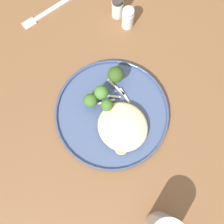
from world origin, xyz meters
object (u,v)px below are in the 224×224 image
Objects in this scene: dinner_fork at (49,11)px; seared_scallop_rear_pale at (125,119)px; seared_scallop_on_noodles at (121,148)px; broccoli_floret_small_sprig at (107,106)px; seared_scallop_half_hidden at (137,131)px; broccoli_floret_beside_noodles at (101,93)px; dinner_plate at (112,113)px; salt_shaker at (128,18)px; pepper_shaker at (117,7)px; seared_scallop_left_edge at (119,127)px; broccoli_floret_left_leaning at (91,101)px; broccoli_floret_split_head at (116,75)px.

seared_scallop_rear_pale is at bearing 174.59° from dinner_fork.
broccoli_floret_small_sprig is (0.10, -0.04, 0.02)m from seared_scallop_on_noodles.
broccoli_floret_beside_noodles is at bearing 5.91° from seared_scallop_half_hidden.
seared_scallop_on_noodles is at bearing 160.03° from broccoli_floret_small_sprig.
dinner_plate is 0.26m from salt_shaker.
pepper_shaker is at bearing -35.56° from seared_scallop_rear_pale.
seared_scallop_on_noodles is 0.14m from broccoli_floret_beside_noodles.
seared_scallop_left_edge is 0.09m from broccoli_floret_beside_noodles.
broccoli_floret_left_leaning is (0.13, 0.04, 0.02)m from seared_scallop_half_hidden.
dinner_plate is 0.06m from broccoli_floret_beside_noodles.
dinner_plate is 0.10m from broccoli_floret_split_head.
seared_scallop_left_edge is 0.49× the size of pepper_shaker.
pepper_shaker is (0.29, -0.18, 0.01)m from seared_scallop_half_hidden.
pepper_shaker reaches higher than seared_scallop_half_hidden.
dinner_plate is at bearing 131.76° from salt_shaker.
seared_scallop_on_noodles is 1.13× the size of seared_scallop_half_hidden.
salt_shaker reaches higher than dinner_fork.
seared_scallop_left_edge is at bearing 172.69° from broccoli_floret_small_sprig.
seared_scallop_half_hidden is 0.49× the size of broccoli_floret_beside_noodles.
seared_scallop_left_edge is 0.49× the size of salt_shaker.
broccoli_floret_left_leaning is 0.83× the size of broccoli_floret_split_head.
seared_scallop_left_edge is 0.52× the size of broccoli_floret_split_head.
seared_scallop_half_hidden is at bearing -166.87° from broccoli_floret_small_sprig.
broccoli_floret_split_head is 0.18m from salt_shaker.
salt_shaker reaches higher than dinner_plate.
broccoli_floret_small_sprig is at bearing 11.66° from dinner_plate.
broccoli_floret_small_sprig is 0.78× the size of salt_shaker.
broccoli_floret_beside_noodles is 0.23m from salt_shaker.
seared_scallop_left_edge is 0.63× the size of broccoli_floret_small_sprig.
seared_scallop_half_hidden is at bearing 144.79° from salt_shaker.
broccoli_floret_beside_noodles is 0.84× the size of pepper_shaker.
broccoli_floret_beside_noodles is (0.09, -0.02, 0.03)m from seared_scallop_left_edge.
seared_scallop_rear_pale is (0.05, -0.05, -0.00)m from seared_scallop_on_noodles.
seared_scallop_on_noodles is 0.17× the size of dinner_fork.
broccoli_floret_beside_noodles reaches higher than dinner_fork.
pepper_shaker is (0.30, -0.23, 0.01)m from seared_scallop_on_noodles.
dinner_plate is at bearing -25.08° from seared_scallop_on_noodles.
dinner_fork is at bearing -5.41° from seared_scallop_rear_pale.
broccoli_floret_beside_noodles is 0.31m from dinner_fork.
seared_scallop_on_noodles is 0.35m from salt_shaker.
broccoli_floret_split_head reaches higher than seared_scallop_on_noodles.
dinner_plate is 0.07m from broccoli_floret_left_leaning.
broccoli_floret_beside_noodles is at bearing -6.28° from dinner_plate.
pepper_shaker is (0.17, -0.19, -0.01)m from broccoli_floret_beside_noodles.
dinner_fork is at bearing -9.11° from broccoli_floret_small_sprig.
seared_scallop_half_hidden is 0.14m from broccoli_floret_left_leaning.
seared_scallop_rear_pale is 0.65× the size of broccoli_floret_small_sprig.
seared_scallop_on_noodles is 0.11m from broccoli_floret_small_sprig.
salt_shaker is at bearing 180.00° from pepper_shaker.
pepper_shaker is (0.22, -0.20, 0.02)m from dinner_plate.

